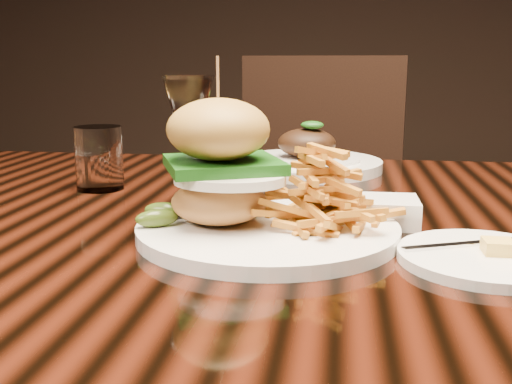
# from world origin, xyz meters

# --- Properties ---
(dining_table) EXTENTS (1.60, 0.90, 0.75)m
(dining_table) POSITION_xyz_m (0.00, 0.00, 0.67)
(dining_table) COLOR black
(dining_table) RESTS_ON ground
(burger_plate) EXTENTS (0.29, 0.29, 0.19)m
(burger_plate) POSITION_xyz_m (-0.04, -0.09, 0.80)
(burger_plate) COLOR white
(burger_plate) RESTS_ON dining_table
(side_saucer) EXTENTS (0.16, 0.16, 0.02)m
(side_saucer) POSITION_xyz_m (0.18, -0.15, 0.76)
(side_saucer) COLOR white
(side_saucer) RESTS_ON dining_table
(ramekin) EXTENTS (0.09, 0.09, 0.03)m
(ramekin) POSITION_xyz_m (0.10, -0.02, 0.77)
(ramekin) COLOR white
(ramekin) RESTS_ON dining_table
(wine_glass) EXTENTS (0.06, 0.06, 0.17)m
(wine_glass) POSITION_xyz_m (-0.14, -0.01, 0.88)
(wine_glass) COLOR white
(wine_glass) RESTS_ON dining_table
(water_tumbler) EXTENTS (0.07, 0.07, 0.09)m
(water_tumbler) POSITION_xyz_m (-0.32, 0.12, 0.80)
(water_tumbler) COLOR white
(water_tumbler) RESTS_ON dining_table
(far_dish) EXTENTS (0.26, 0.26, 0.09)m
(far_dish) POSITION_xyz_m (-0.02, 0.32, 0.77)
(far_dish) COLOR white
(far_dish) RESTS_ON dining_table
(chair_far) EXTENTS (0.51, 0.52, 0.95)m
(chair_far) POSITION_xyz_m (-0.03, 0.89, 0.54)
(chair_far) COLOR black
(chair_far) RESTS_ON ground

